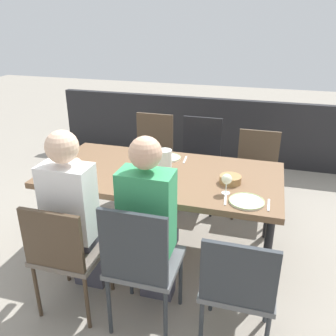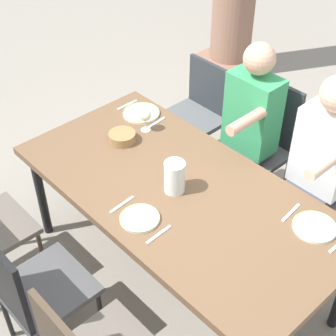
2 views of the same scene
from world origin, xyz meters
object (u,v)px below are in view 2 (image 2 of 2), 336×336
dining_table (179,197)px  bread_basket (122,137)px  chair_mid_north (261,140)px  plate_2 (315,227)px  plate_0 (141,113)px  plate_1 (140,218)px  chair_mid_south (30,287)px  diner_man_white (315,170)px  water_pitcher (175,178)px  diner_woman_green (245,133)px  chair_west_north (198,110)px  chair_east_north (325,182)px  wine_glass_0 (145,116)px

dining_table → bread_basket: (-0.57, 0.05, 0.09)m
chair_mid_north → bread_basket: (-0.43, -0.87, 0.22)m
plate_2 → dining_table: bearing=-156.2°
plate_0 → plate_2: 1.42m
plate_1 → bread_basket: (-0.60, 0.37, 0.02)m
chair_mid_south → diner_man_white: (0.54, 1.66, 0.17)m
water_pitcher → diner_woman_green: bearing=99.2°
chair_west_north → diner_man_white: (1.15, -0.17, 0.20)m
plate_1 → chair_mid_south: bearing=-105.7°
chair_east_north → diner_man_white: 0.26m
chair_mid_north → plate_2: bearing=-36.5°
diner_woman_green → plate_2: diner_woman_green is taller
dining_table → wine_glass_0: size_ratio=12.63×
dining_table → plate_2: size_ratio=8.51×
wine_glass_0 → water_pitcher: size_ratio=0.81×
plate_1 → bread_basket: bearing=148.7°
plate_1 → chair_east_north: bearing=73.3°
plate_0 → diner_man_white: bearing=19.9°
water_pitcher → wine_glass_0: bearing=154.7°
bread_basket → chair_mid_north: bearing=63.5°
diner_woman_green → wine_glass_0: size_ratio=8.50×
chair_west_north → chair_mid_south: chair_mid_south is taller
diner_man_white → plate_0: size_ratio=5.23×
diner_man_white → wine_glass_0: (-0.97, -0.51, 0.15)m
diner_man_white → bread_basket: size_ratio=7.74×
plate_0 → dining_table: bearing=-24.8°
chair_west_north → plate_2: chair_west_north is taller
chair_west_north → plate_0: size_ratio=3.42×
water_pitcher → bread_basket: 0.56m
diner_man_white → chair_mid_south: bearing=-108.1°
chair_west_north → dining_table: bearing=-50.8°
chair_mid_south → wine_glass_0: bearing=110.2°
diner_man_white → plate_0: bearing=-160.1°
diner_woman_green → diner_man_white: diner_woman_green is taller
wine_glass_0 → bread_basket: size_ratio=0.91×
chair_mid_north → diner_woman_green: (0.00, -0.19, 0.15)m
chair_mid_north → chair_east_north: chair_mid_north is taller
dining_table → chair_west_north: size_ratio=2.28×
plate_0 → chair_east_north: bearing=27.3°
plate_2 → bread_basket: 1.29m
diner_woman_green → water_pitcher: diner_woman_green is taller
chair_west_north → plate_2: bearing=-22.9°
chair_west_north → diner_man_white: 1.18m
dining_table → plate_0: (-0.72, 0.33, 0.07)m
dining_table → plate_1: 0.33m
chair_mid_north → chair_east_north: size_ratio=1.09×
diner_woman_green → plate_1: (0.17, -1.04, 0.05)m
wine_glass_0 → plate_0: bearing=148.1°
chair_east_north → chair_mid_south: bearing=-106.4°
diner_man_white → diner_woman_green: bearing=-178.2°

